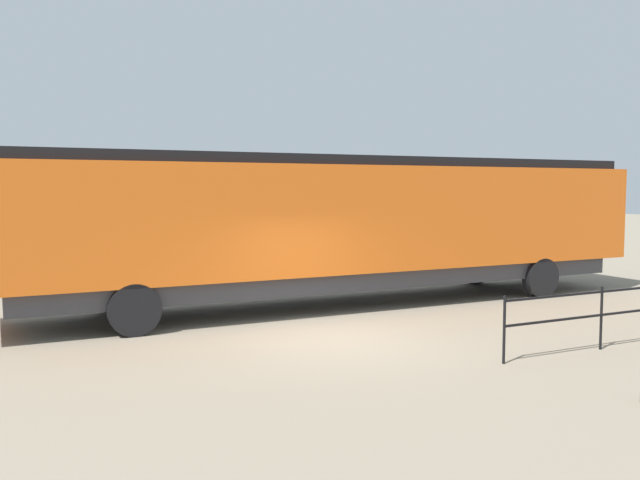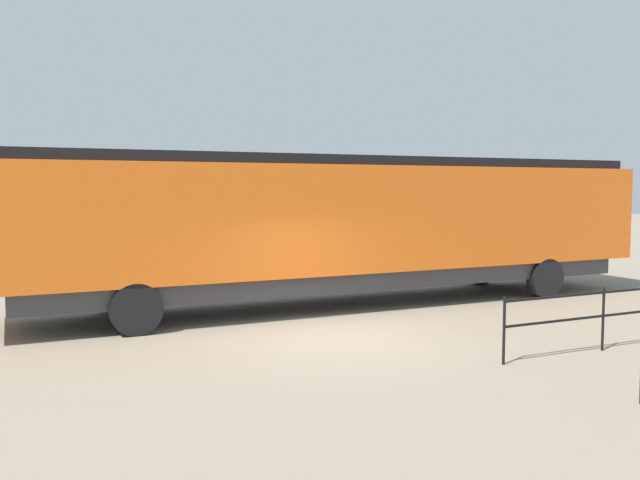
# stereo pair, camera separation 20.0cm
# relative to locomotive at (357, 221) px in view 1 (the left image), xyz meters

# --- Properties ---
(ground_plane) EXTENTS (120.00, 120.00, 0.00)m
(ground_plane) POSITION_rel_locomotive_xyz_m (3.61, -2.50, -2.18)
(ground_plane) COLOR gray
(locomotive) EXTENTS (3.15, 17.44, 3.85)m
(locomotive) POSITION_rel_locomotive_xyz_m (0.00, 0.00, 0.00)
(locomotive) COLOR orange
(locomotive) RESTS_ON ground_plane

